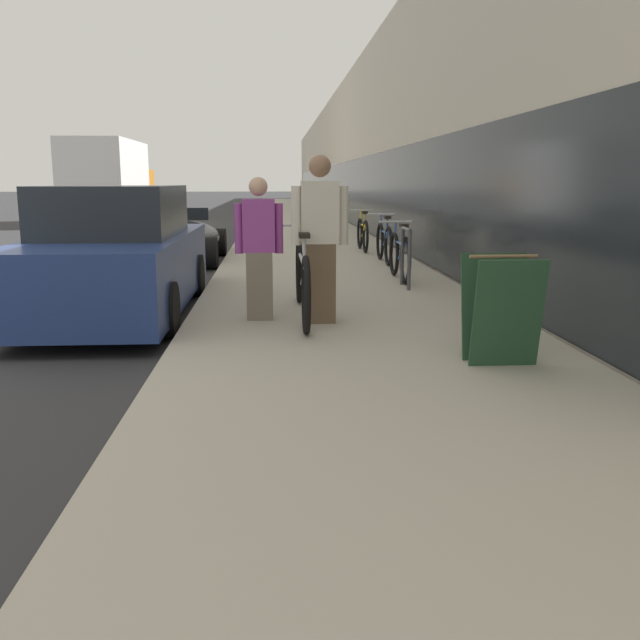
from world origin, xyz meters
name	(u,v)px	position (x,y,z in m)	size (l,w,h in m)	color
sidewalk_slab	(296,223)	(5.29, 21.00, 0.07)	(3.66, 70.00, 0.14)	#B2AA99
storefront_facade	(431,158)	(12.15, 29.00, 2.73)	(10.01, 70.00, 5.47)	beige
tandem_bicycle	(302,280)	(4.74, 1.43, 0.55)	(0.52, 2.67, 0.98)	black
person_rider	(320,240)	(4.91, 1.10, 1.02)	(0.59, 0.23, 1.74)	brown
person_bystander	(259,249)	(4.27, 1.31, 0.91)	(0.52, 0.20, 1.52)	#756B5B
bike_rack_hoop	(406,251)	(6.28, 3.55, 0.66)	(0.05, 0.60, 0.84)	#4C4C51
cruiser_bike_nearest	(400,255)	(6.34, 4.37, 0.51)	(0.52, 1.67, 0.87)	black
cruiser_bike_middle	(384,242)	(6.46, 6.69, 0.51)	(0.52, 1.71, 0.88)	black
cruiser_bike_farthest	(363,234)	(6.34, 8.97, 0.51)	(0.52, 1.66, 0.87)	black
sandwich_board_sign	(501,309)	(6.28, -0.73, 0.59)	(0.56, 0.56, 0.90)	#23472D
parked_sedan_curbside	(117,257)	(2.52, 2.43, 0.72)	(1.78, 4.64, 1.57)	navy
vintage_roadster_curbside	(179,239)	(2.50, 8.26, 0.47)	(1.74, 4.27, 1.08)	black
moving_truck	(110,182)	(-1.89, 22.21, 1.57)	(2.35, 7.48, 3.13)	orange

